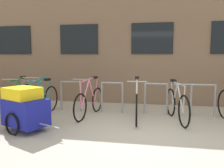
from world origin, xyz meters
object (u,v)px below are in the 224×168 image
Objects in this scene: bicycle_white at (137,104)px; bicycle_green at (19,98)px; bike_trailer at (25,108)px; bicycle_pink at (89,101)px; bicycle_silver at (177,105)px; bicycle_teal at (42,100)px.

bicycle_green is at bearing 177.51° from bicycle_white.
bike_trailer is at bearing -150.40° from bicycle_white.
bicycle_pink is 1.25m from bicycle_white.
bike_trailer is at bearing -157.04° from bicycle_silver.
bicycle_white reaches higher than bicycle_green.
bicycle_white is at bearing 0.47° from bicycle_teal.
bicycle_teal reaches higher than bicycle_white.
bicycle_teal is at bearing -172.34° from bicycle_pink.
bicycle_silver is 1.00× the size of bicycle_white.
bicycle_pink is at bearing 178.33° from bicycle_silver.
bicycle_silver is at bearing -0.77° from bicycle_green.
bicycle_teal reaches higher than bicycle_green.
bicycle_teal is 1.28m from bike_trailer.
bicycle_green is 1.20× the size of bike_trailer.
bicycle_white is 3.27m from bicycle_green.
bicycle_silver is 1.19× the size of bike_trailer.
bicycle_white is 0.98× the size of bicycle_teal.
bicycle_teal is at bearing -12.09° from bicycle_green.
bicycle_white is 2.58m from bike_trailer.
bicycle_teal is at bearing -179.53° from bicycle_white.
bicycle_pink is 1.01× the size of bicycle_teal.
bicycle_white is at bearing -6.82° from bicycle_pink.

